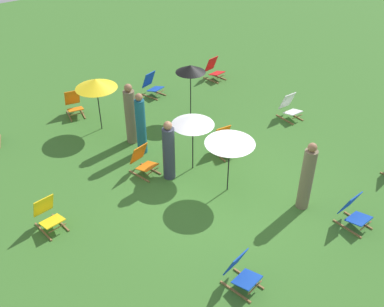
{
  "coord_description": "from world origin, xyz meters",
  "views": [
    {
      "loc": [
        -5.74,
        -6.71,
        7.29
      ],
      "look_at": [
        0.0,
        1.2,
        0.5
      ],
      "focal_mm": 41.67,
      "sensor_mm": 36.0,
      "label": 1
    }
  ],
  "objects_px": {
    "umbrella_0": "(96,84)",
    "person_2": "(169,152)",
    "deckchair_4": "(224,142)",
    "deckchair_8": "(143,161)",
    "person_3": "(307,178)",
    "deckchair_1": "(354,212)",
    "deckchair_3": "(74,104)",
    "person_1": "(131,115)",
    "deckchair_5": "(214,70)",
    "deckchair_0": "(152,85)",
    "deckchair_7": "(48,215)",
    "umbrella_3": "(191,69)",
    "umbrella_2": "(230,140)",
    "umbrella_1": "(193,120)",
    "person_0": "(141,125)",
    "deckchair_10": "(290,107)",
    "deckchair_11": "(241,272)"
  },
  "relations": [
    {
      "from": "deckchair_5",
      "to": "umbrella_2",
      "type": "xyz_separation_m",
      "value": [
        -3.82,
        -5.4,
        1.16
      ]
    },
    {
      "from": "deckchair_7",
      "to": "person_3",
      "type": "relative_size",
      "value": 0.45
    },
    {
      "from": "deckchair_4",
      "to": "umbrella_3",
      "type": "distance_m",
      "value": 2.66
    },
    {
      "from": "deckchair_4",
      "to": "deckchair_7",
      "type": "bearing_deg",
      "value": -174.04
    },
    {
      "from": "deckchair_10",
      "to": "person_0",
      "type": "height_order",
      "value": "person_0"
    },
    {
      "from": "umbrella_0",
      "to": "deckchair_3",
      "type": "bearing_deg",
      "value": 102.84
    },
    {
      "from": "deckchair_0",
      "to": "umbrella_3",
      "type": "bearing_deg",
      "value": -100.33
    },
    {
      "from": "umbrella_1",
      "to": "person_0",
      "type": "distance_m",
      "value": 1.76
    },
    {
      "from": "umbrella_1",
      "to": "person_2",
      "type": "distance_m",
      "value": 1.03
    },
    {
      "from": "deckchair_0",
      "to": "umbrella_1",
      "type": "bearing_deg",
      "value": -124.86
    },
    {
      "from": "umbrella_0",
      "to": "person_3",
      "type": "distance_m",
      "value": 6.63
    },
    {
      "from": "person_2",
      "to": "person_0",
      "type": "bearing_deg",
      "value": -72.1
    },
    {
      "from": "deckchair_8",
      "to": "umbrella_2",
      "type": "distance_m",
      "value": 2.61
    },
    {
      "from": "deckchair_10",
      "to": "deckchair_1",
      "type": "bearing_deg",
      "value": -118.99
    },
    {
      "from": "deckchair_3",
      "to": "person_1",
      "type": "relative_size",
      "value": 0.45
    },
    {
      "from": "deckchair_5",
      "to": "umbrella_3",
      "type": "height_order",
      "value": "umbrella_3"
    },
    {
      "from": "umbrella_3",
      "to": "deckchair_5",
      "type": "bearing_deg",
      "value": 36.73
    },
    {
      "from": "deckchair_3",
      "to": "deckchair_1",
      "type": "bearing_deg",
      "value": -59.07
    },
    {
      "from": "deckchair_5",
      "to": "deckchair_8",
      "type": "xyz_separation_m",
      "value": [
        -5.17,
        -3.5,
        0.0
      ]
    },
    {
      "from": "person_3",
      "to": "deckchair_7",
      "type": "bearing_deg",
      "value": 162.36
    },
    {
      "from": "umbrella_0",
      "to": "deckchair_10",
      "type": "bearing_deg",
      "value": -29.42
    },
    {
      "from": "umbrella_0",
      "to": "person_2",
      "type": "xyz_separation_m",
      "value": [
        0.36,
        -3.29,
        -0.74
      ]
    },
    {
      "from": "deckchair_3",
      "to": "umbrella_0",
      "type": "distance_m",
      "value": 1.78
    },
    {
      "from": "person_3",
      "to": "deckchair_3",
      "type": "bearing_deg",
      "value": 120.8
    },
    {
      "from": "deckchair_10",
      "to": "person_0",
      "type": "xyz_separation_m",
      "value": [
        -4.84,
        1.09,
        0.53
      ]
    },
    {
      "from": "person_1",
      "to": "person_2",
      "type": "xyz_separation_m",
      "value": [
        -0.07,
        -2.1,
        -0.08
      ]
    },
    {
      "from": "deckchair_1",
      "to": "person_1",
      "type": "distance_m",
      "value": 6.55
    },
    {
      "from": "deckchair_0",
      "to": "umbrella_0",
      "type": "bearing_deg",
      "value": -174.67
    },
    {
      "from": "deckchair_1",
      "to": "deckchair_8",
      "type": "xyz_separation_m",
      "value": [
        -2.89,
        4.57,
        0.0
      ]
    },
    {
      "from": "deckchair_5",
      "to": "umbrella_3",
      "type": "bearing_deg",
      "value": -153.05
    },
    {
      "from": "deckchair_11",
      "to": "umbrella_3",
      "type": "relative_size",
      "value": 0.48
    },
    {
      "from": "deckchair_10",
      "to": "umbrella_0",
      "type": "xyz_separation_m",
      "value": [
        -5.22,
        2.94,
        1.17
      ]
    },
    {
      "from": "deckchair_5",
      "to": "deckchair_8",
      "type": "distance_m",
      "value": 6.24
    },
    {
      "from": "deckchair_4",
      "to": "umbrella_0",
      "type": "distance_m",
      "value": 4.12
    },
    {
      "from": "deckchair_7",
      "to": "umbrella_1",
      "type": "bearing_deg",
      "value": -8.87
    },
    {
      "from": "umbrella_3",
      "to": "umbrella_2",
      "type": "bearing_deg",
      "value": -112.0
    },
    {
      "from": "deckchair_3",
      "to": "person_3",
      "type": "height_order",
      "value": "person_3"
    },
    {
      "from": "deckchair_8",
      "to": "umbrella_1",
      "type": "distance_m",
      "value": 1.78
    },
    {
      "from": "person_1",
      "to": "person_2",
      "type": "height_order",
      "value": "person_1"
    },
    {
      "from": "deckchair_4",
      "to": "deckchair_8",
      "type": "distance_m",
      "value": 2.41
    },
    {
      "from": "person_0",
      "to": "person_2",
      "type": "bearing_deg",
      "value": 24.81
    },
    {
      "from": "person_1",
      "to": "person_2",
      "type": "distance_m",
      "value": 2.1
    },
    {
      "from": "deckchair_1",
      "to": "person_0",
      "type": "height_order",
      "value": "person_0"
    },
    {
      "from": "person_2",
      "to": "deckchair_7",
      "type": "bearing_deg",
      "value": 18.22
    },
    {
      "from": "deckchair_0",
      "to": "deckchair_1",
      "type": "xyz_separation_m",
      "value": [
        0.29,
        -8.3,
        0.0
      ]
    },
    {
      "from": "deckchair_3",
      "to": "deckchair_7",
      "type": "xyz_separation_m",
      "value": [
        -2.63,
        -4.56,
        0.0
      ]
    },
    {
      "from": "deckchair_5",
      "to": "person_2",
      "type": "height_order",
      "value": "person_2"
    },
    {
      "from": "umbrella_1",
      "to": "person_2",
      "type": "bearing_deg",
      "value": 176.0
    },
    {
      "from": "deckchair_8",
      "to": "person_0",
      "type": "distance_m",
      "value": 1.12
    },
    {
      "from": "person_3",
      "to": "deckchair_1",
      "type": "bearing_deg",
      "value": -56.25
    }
  ]
}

